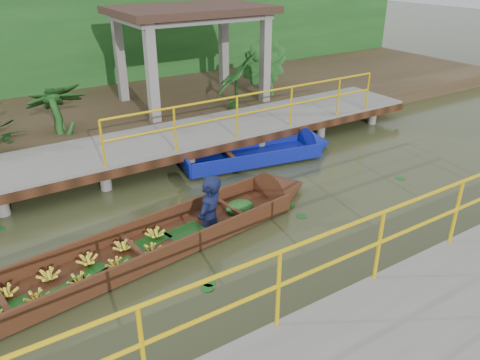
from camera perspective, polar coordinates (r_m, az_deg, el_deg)
ground at (r=8.46m, az=-3.72°, el=-6.45°), size 80.00×80.00×0.00m
land_strip at (r=14.85m, az=-18.18°, el=7.73°), size 30.00×8.00×0.45m
far_dock at (r=11.07m, az=-12.43°, el=3.82°), size 16.00×2.06×1.66m
near_dock at (r=6.43m, az=24.74°, el=-17.93°), size 18.00×2.40×1.73m
pavilion at (r=14.24m, az=-6.03°, el=18.83°), size 4.40×3.00×3.00m
foliage_backdrop at (r=16.84m, az=-21.46°, el=15.53°), size 30.00×0.80×4.00m
vendor_boat at (r=7.63m, az=-17.07°, el=-9.16°), size 10.09×2.23×2.33m
moored_blue_boat at (r=11.59m, az=5.55°, el=3.66°), size 3.99×1.64×0.92m
tropical_plants at (r=12.27m, az=-22.12°, el=7.55°), size 13.97×0.97×1.21m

